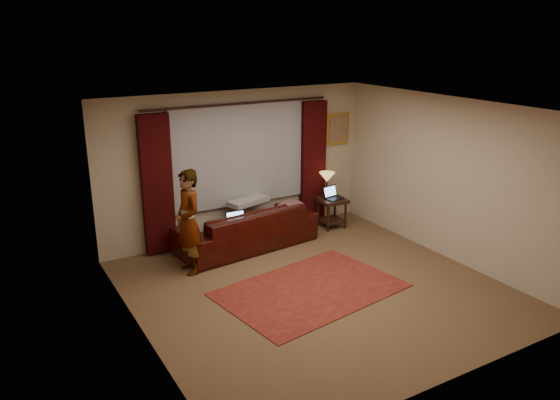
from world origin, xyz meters
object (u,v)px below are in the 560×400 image
Objects in this scene: laptop_sofa at (238,220)px; sofa at (246,220)px; tiffany_lamp at (327,185)px; end_table at (332,213)px; person at (188,222)px; laptop_table at (334,193)px.

sofa is at bearing 45.20° from laptop_sofa.
sofa is at bearing -173.00° from tiffany_lamp.
tiffany_lamp is (-0.03, 0.15, 0.52)m from end_table.
tiffany_lamp reaches higher than sofa.
person reaches higher than end_table.
person is at bearing -164.72° from laptop_sofa.
laptop_sofa is at bearing 35.49° from sofa.
sofa reaches higher than end_table.
laptop_table is 3.07m from person.
sofa is 1.85m from laptop_table.
laptop_table is (2.11, 0.28, 0.07)m from laptop_sofa.
end_table is 0.40m from laptop_table.
end_table is at bearing -80.22° from tiffany_lamp.
end_table is 0.35× the size of person.
laptop_table is at bearing 96.51° from person.
person is (-3.03, -0.47, 0.13)m from laptop_table.
laptop_sofa reaches higher than end_table.
person is at bearing -170.30° from end_table.
laptop_table is (1.84, 0.03, 0.19)m from sofa.
end_table is at bearing 102.14° from laptop_table.
tiffany_lamp is at bearing 92.39° from laptop_table.
end_table is 1.61× the size of laptop_table.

